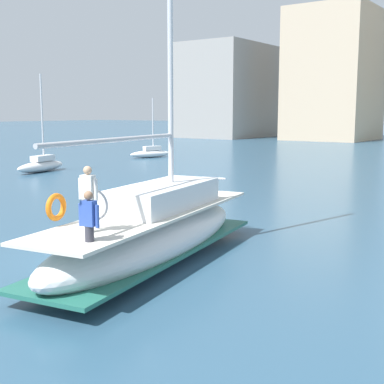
% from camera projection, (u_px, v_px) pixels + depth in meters
% --- Properties ---
extents(ground_plane, '(400.00, 400.00, 0.00)m').
position_uv_depth(ground_plane, '(95.00, 260.00, 15.39)').
color(ground_plane, '#2D516B').
extents(main_sailboat, '(3.94, 9.86, 12.97)m').
position_uv_depth(main_sailboat, '(153.00, 231.00, 15.11)').
color(main_sailboat, silver).
rests_on(main_sailboat, ground).
extents(moored_sloop_near, '(2.10, 4.92, 6.99)m').
position_uv_depth(moored_sloop_near, '(41.00, 165.00, 38.07)').
color(moored_sloop_near, silver).
rests_on(moored_sloop_near, ground).
extents(moored_cutter_right, '(2.50, 4.28, 5.60)m').
position_uv_depth(moored_cutter_right, '(151.00, 153.00, 50.02)').
color(moored_cutter_right, white).
rests_on(moored_cutter_right, ground).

